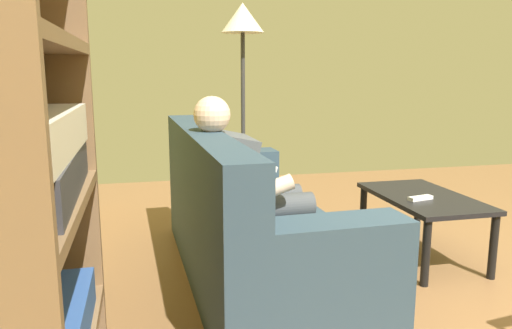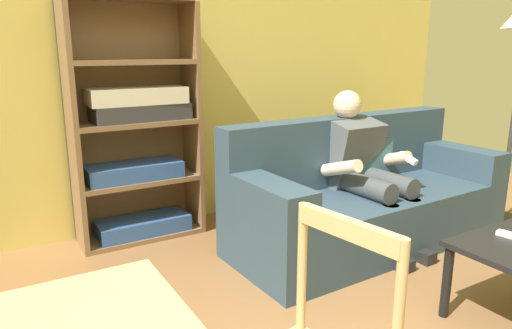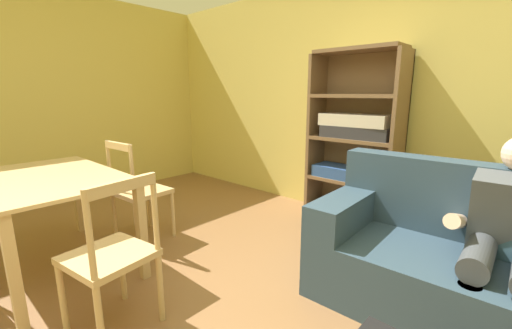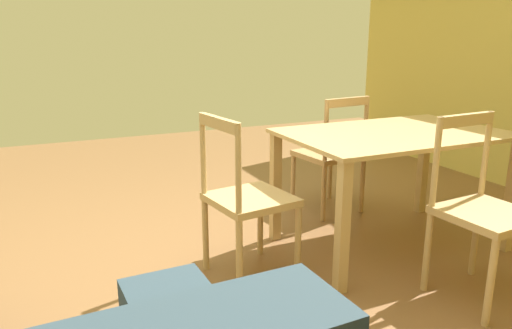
{
  "view_description": "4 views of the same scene",
  "coord_description": "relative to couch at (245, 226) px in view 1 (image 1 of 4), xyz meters",
  "views": [
    {
      "loc": [
        -1.5,
        2.09,
        1.25
      ],
      "look_at": [
        1.31,
        1.43,
        0.71
      ],
      "focal_mm": 34.57,
      "sensor_mm": 36.0,
      "label": 1
    },
    {
      "loc": [
        -1.1,
        -0.96,
        1.42
      ],
      "look_at": [
        -0.03,
        0.84,
        0.9
      ],
      "focal_mm": 32.82,
      "sensor_mm": 36.0,
      "label": 2
    },
    {
      "loc": [
        1.36,
        -0.68,
        1.36
      ],
      "look_at": [
        -0.03,
        0.84,
        0.9
      ],
      "focal_mm": 22.67,
      "sensor_mm": 36.0,
      "label": 3
    },
    {
      "loc": [
        0.66,
        2.34,
        1.34
      ],
      "look_at": [
        -0.03,
        0.84,
        0.9
      ],
      "focal_mm": 34.32,
      "sensor_mm": 36.0,
      "label": 4
    }
  ],
  "objects": [
    {
      "name": "coffee_table",
      "position": [
        0.07,
        -1.24,
        0.04
      ],
      "size": [
        0.93,
        0.54,
        0.44
      ],
      "color": "black",
      "rests_on": "ground_plane"
    },
    {
      "name": "couch",
      "position": [
        0.0,
        0.0,
        0.0
      ],
      "size": [
        2.17,
        0.9,
        0.92
      ],
      "color": "#2D4251",
      "rests_on": "ground_plane"
    },
    {
      "name": "person_lounging",
      "position": [
        -0.03,
        -0.02,
        0.24
      ],
      "size": [
        0.6,
        0.88,
        1.12
      ],
      "color": "#4C5156",
      "rests_on": "ground_plane"
    },
    {
      "name": "floor_lamp",
      "position": [
        1.34,
        -0.27,
        1.2
      ],
      "size": [
        0.36,
        0.36,
        1.82
      ],
      "color": "black",
      "rests_on": "ground_plane"
    },
    {
      "name": "bookshelf",
      "position": [
        -1.42,
        0.95,
        0.46
      ],
      "size": [
        0.93,
        0.36,
        1.79
      ],
      "color": "brown",
      "rests_on": "ground_plane"
    },
    {
      "name": "tv_remote",
      "position": [
        -0.03,
        -1.16,
        0.11
      ],
      "size": [
        0.08,
        0.18,
        0.02
      ],
      "primitive_type": "cube",
      "rotation": [
        0.0,
        0.0,
        0.2
      ],
      "color": "white",
      "rests_on": "coffee_table"
    }
  ]
}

